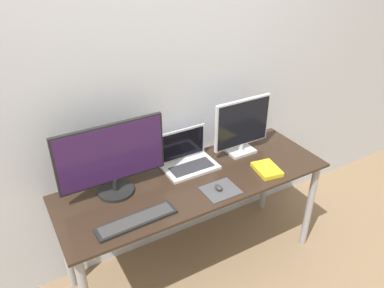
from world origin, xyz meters
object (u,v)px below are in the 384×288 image
Objects in this scene: mouse at (218,188)px; monitor_right at (242,126)px; monitor_left at (112,159)px; keyboard at (137,220)px; book at (267,169)px; laptop at (187,157)px.

monitor_right is at bearing 37.82° from mouse.
keyboard is (0.00, -0.31, -0.23)m from monitor_left.
monitor_left reaches higher than book.
monitor_left is 0.39m from keyboard.
monitor_right is 0.95× the size of keyboard.
keyboard is 0.94m from book.
book is at bearing -88.63° from monitor_right.
mouse reaches higher than keyboard.
mouse is at bearing -142.18° from monitor_right.
monitor_left is 0.66m from mouse.
monitor_right is 1.22× the size of laptop.
laptop is 0.54m from book.
monitor_left is 1.49× the size of monitor_right.
monitor_left is 1.01m from book.
laptop is at bearing 141.90° from book.
monitor_left reaches higher than mouse.
book is (0.94, -0.29, -0.23)m from monitor_left.
mouse is at bearing -28.50° from monitor_left.
mouse is (0.55, 0.01, 0.01)m from keyboard.
monitor_left reaches higher than monitor_right.
monitor_right reaches higher than keyboard.
keyboard is at bearing -145.25° from laptop.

